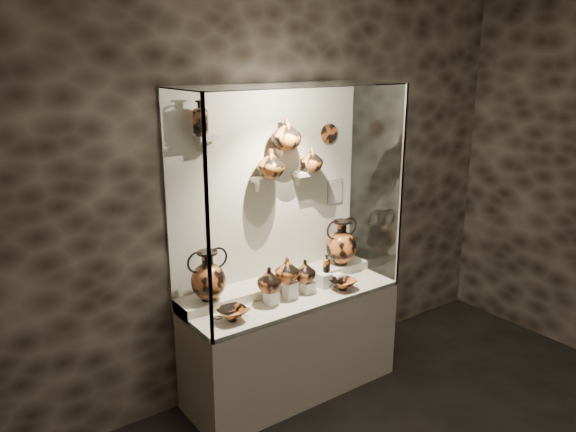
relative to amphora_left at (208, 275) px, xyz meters
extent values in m
cube|color=#2D241C|center=(0.63, 0.18, 0.51)|extent=(5.00, 0.02, 3.20)
cube|color=beige|center=(0.63, -0.14, -0.69)|extent=(1.70, 0.60, 0.80)
cube|color=beige|center=(0.63, -0.14, -0.27)|extent=(1.68, 0.58, 0.03)
cube|color=beige|center=(0.63, 0.03, -0.24)|extent=(1.70, 0.25, 0.10)
cube|color=beige|center=(0.63, 0.17, 0.51)|extent=(1.70, 0.03, 1.60)
cube|color=white|center=(0.63, -0.44, 0.51)|extent=(1.70, 0.01, 1.60)
cube|color=white|center=(-0.22, -0.14, 0.51)|extent=(0.01, 0.60, 1.60)
cube|color=white|center=(1.48, -0.14, 0.51)|extent=(0.01, 0.60, 1.60)
cube|color=white|center=(0.63, -0.14, 1.31)|extent=(1.70, 0.60, 0.01)
cube|color=gray|center=(-0.21, -0.43, 0.51)|extent=(0.02, 0.02, 1.60)
cube|color=gray|center=(1.47, -0.43, 0.51)|extent=(0.02, 0.02, 1.60)
cube|color=white|center=(0.41, -0.19, -0.21)|extent=(0.09, 0.09, 0.10)
cube|color=white|center=(0.58, -0.19, -0.19)|extent=(0.09, 0.09, 0.13)
cube|color=white|center=(0.75, -0.19, -0.21)|extent=(0.09, 0.09, 0.09)
cube|color=white|center=(0.91, -0.19, -0.20)|extent=(0.09, 0.09, 0.12)
cube|color=white|center=(1.05, -0.19, -0.22)|extent=(0.09, 0.09, 0.08)
cube|color=beige|center=(0.08, 0.10, 0.96)|extent=(0.14, 0.12, 0.04)
cube|color=beige|center=(0.53, 0.10, 0.61)|extent=(0.14, 0.12, 0.04)
cube|color=beige|center=(0.73, 0.10, 0.81)|extent=(0.10, 0.12, 0.04)
cube|color=beige|center=(0.91, 0.10, 0.61)|extent=(0.14, 0.12, 0.04)
imported|color=#B15222|center=(0.39, -0.19, -0.06)|extent=(0.24, 0.24, 0.19)
imported|color=#C65A22|center=(0.56, -0.18, -0.03)|extent=(0.18, 0.18, 0.19)
imported|color=#B15222|center=(0.73, -0.18, -0.08)|extent=(0.18, 0.18, 0.18)
imported|color=#C65A22|center=(0.57, 0.05, 0.74)|extent=(0.21, 0.21, 0.22)
imported|color=#C65A22|center=(0.71, 0.04, 0.95)|extent=(0.27, 0.27, 0.23)
imported|color=#C65A22|center=(0.97, 0.06, 0.73)|extent=(0.20, 0.20, 0.19)
cylinder|color=#9B421E|center=(1.21, 0.15, 0.90)|extent=(0.16, 0.02, 0.16)
cube|color=beige|center=(1.29, 0.15, 0.41)|extent=(0.16, 0.01, 0.21)
camera|label=1|loc=(-1.71, -3.36, 1.51)|focal=35.00mm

